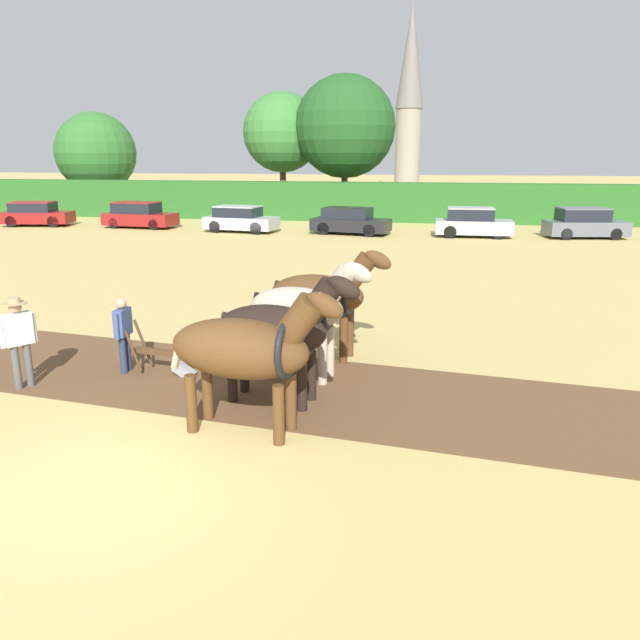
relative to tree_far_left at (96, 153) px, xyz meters
The scene contains 21 objects.
ground_plane 44.08m from the tree_far_left, 61.14° to the right, with size 240.00×240.00×0.00m, color tan.
plowed_furrow_strip 39.16m from the tree_far_left, 60.86° to the right, with size 25.26×3.66×0.01m, color brown.
hedgerow 21.85m from the tree_far_left, 11.86° to the right, with size 79.42×1.56×2.47m, color #286023.
tree_far_left is the anchor object (origin of this frame).
tree_left 14.71m from the tree_far_left, ahead, with size 5.59×5.59×8.51m.
tree_center_left 19.40m from the tree_far_left, ahead, with size 6.91×6.91×9.49m.
church_spire 36.46m from the tree_far_left, 51.28° to the left, with size 3.09×3.09×20.05m.
draft_horse_lead_left 42.99m from the tree_far_left, 58.26° to the right, with size 2.97×1.30×2.47m.
draft_horse_lead_right 41.98m from the tree_far_left, 57.11° to the right, with size 2.78×1.21×2.45m.
draft_horse_trail_left 40.98m from the tree_far_left, 55.91° to the right, with size 2.62×1.13×2.46m.
draft_horse_trail_right 40.01m from the tree_far_left, 54.64° to the right, with size 2.80×1.19×2.49m.
plow 39.88m from the tree_far_left, 59.42° to the right, with size 1.51×0.52×1.13m.
farmer_at_plow 39.38m from the tree_far_left, 60.56° to the right, with size 0.21×0.63×1.54m.
farmer_beside_team 38.77m from the tree_far_left, 52.67° to the right, with size 0.45×0.59×1.80m.
farmer_onlooker_left 39.70m from the tree_far_left, 63.28° to the right, with size 0.45×0.58×1.76m.
parked_car_left 11.42m from the tree_far_left, 81.13° to the right, with size 4.27×2.38×1.46m.
parked_car_center_left 13.88m from the tree_far_left, 51.83° to the right, with size 4.38×2.14×1.52m.
parked_car_center 19.06m from the tree_far_left, 37.77° to the right, with size 4.23×2.31×1.45m.
parked_car_center_right 24.11m from the tree_far_left, 28.36° to the right, with size 4.46×2.54×1.44m.
parked_car_right 30.00m from the tree_far_left, 22.48° to the right, with size 3.96×1.71×1.55m.
parked_car_far_right 35.16m from the tree_far_left, 18.04° to the right, with size 4.28×2.37×1.58m.
Camera 1 is at (4.12, -6.98, 4.36)m, focal length 35.00 mm.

